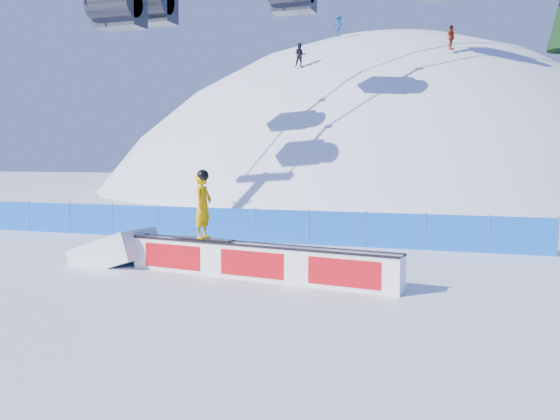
% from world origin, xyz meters
% --- Properties ---
extents(ground, '(160.00, 160.00, 0.00)m').
position_xyz_m(ground, '(0.00, 0.00, 0.00)').
color(ground, white).
rests_on(ground, ground).
extents(snow_hill, '(64.00, 64.00, 64.00)m').
position_xyz_m(snow_hill, '(0.00, 42.00, -18.00)').
color(snow_hill, white).
rests_on(snow_hill, ground).
extents(safety_fence, '(22.05, 0.05, 1.30)m').
position_xyz_m(safety_fence, '(0.00, 4.50, 0.60)').
color(safety_fence, blue).
rests_on(safety_fence, ground).
extents(rail_box, '(7.59, 1.77, 0.91)m').
position_xyz_m(rail_box, '(3.44, -1.82, 0.45)').
color(rail_box, white).
rests_on(rail_box, ground).
extents(snow_ramp, '(2.57, 1.84, 1.47)m').
position_xyz_m(snow_ramp, '(-1.25, -1.04, 0.00)').
color(snow_ramp, white).
rests_on(snow_ramp, ground).
extents(snowboarder, '(1.80, 0.65, 1.85)m').
position_xyz_m(snowboarder, '(1.84, -1.55, 1.82)').
color(snowboarder, black).
rests_on(snowboarder, rail_box).
extents(distant_skiers, '(17.95, 7.49, 7.31)m').
position_xyz_m(distant_skiers, '(2.18, 28.58, 10.77)').
color(distant_skiers, black).
rests_on(distant_skiers, ground).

